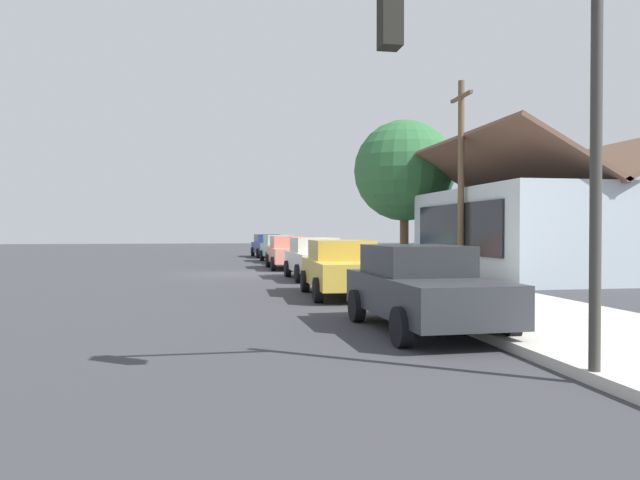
{
  "coord_description": "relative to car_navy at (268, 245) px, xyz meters",
  "views": [
    {
      "loc": [
        25.83,
        -0.97,
        1.88
      ],
      "look_at": [
        -0.32,
        3.68,
        1.44
      ],
      "focal_mm": 33.5,
      "sensor_mm": 36.0,
      "label": 1
    }
  ],
  "objects": [
    {
      "name": "ground_plane",
      "position": [
        15.82,
        -2.72,
        -0.82
      ],
      "size": [
        120.0,
        120.0,
        0.0
      ],
      "primitive_type": "plane",
      "color": "#38383D"
    },
    {
      "name": "sidewalk_curb",
      "position": [
        15.82,
        2.88,
        -0.74
      ],
      "size": [
        60.0,
        4.2,
        0.16
      ],
      "primitive_type": "cube",
      "color": "beige",
      "rests_on": "ground"
    },
    {
      "name": "car_navy",
      "position": [
        0.0,
        0.0,
        0.0
      ],
      "size": [
        4.83,
        2.19,
        1.59
      ],
      "rotation": [
        0.0,
        0.0,
        0.06
      ],
      "color": "navy",
      "rests_on": "ground"
    },
    {
      "name": "car_seafoam",
      "position": [
        6.35,
        0.1,
        -0.0
      ],
      "size": [
        4.45,
        2.08,
        1.59
      ],
      "rotation": [
        0.0,
        0.0,
        0.05
      ],
      "color": "#9ED1BC",
      "rests_on": "ground"
    },
    {
      "name": "car_coral",
      "position": [
        12.77,
        -0.1,
        -0.0
      ],
      "size": [
        4.44,
        2.03,
        1.59
      ],
      "rotation": [
        0.0,
        0.0,
        -0.0
      ],
      "color": "#EA8C75",
      "rests_on": "ground"
    },
    {
      "name": "car_ivory",
      "position": [
        19.04,
        0.16,
        -0.0
      ],
      "size": [
        4.38,
        2.11,
        1.59
      ],
      "rotation": [
        0.0,
        0.0,
        0.02
      ],
      "color": "silver",
      "rests_on": "ground"
    },
    {
      "name": "car_mustard",
      "position": [
        25.03,
        -0.06,
        -0.0
      ],
      "size": [
        4.44,
        2.19,
        1.59
      ],
      "rotation": [
        0.0,
        0.0,
        -0.03
      ],
      "color": "gold",
      "rests_on": "ground"
    },
    {
      "name": "car_charcoal",
      "position": [
        31.0,
        0.15,
        -0.0
      ],
      "size": [
        4.47,
        2.16,
        1.59
      ],
      "rotation": [
        0.0,
        0.0,
        0.03
      ],
      "color": "#2D3035",
      "rests_on": "ground"
    },
    {
      "name": "storefront_building",
      "position": [
        19.53,
        9.27,
        1.09
      ],
      "size": [
        10.5,
        7.5,
        5.56
      ],
      "color": "#ADBCC6",
      "rests_on": "ground"
    },
    {
      "name": "shade_tree",
      "position": [
        12.6,
        5.82,
        4.07
      ],
      "size": [
        5.11,
        5.11,
        7.45
      ],
      "color": "brown",
      "rests_on": "ground"
    },
    {
      "name": "traffic_light_main",
      "position": [
        35.09,
        -0.18,
        2.68
      ],
      "size": [
        0.37,
        2.79,
        5.2
      ],
      "color": "#383833",
      "rests_on": "ground"
    },
    {
      "name": "utility_pole_wooden",
      "position": [
        20.44,
        5.48,
        3.11
      ],
      "size": [
        1.8,
        0.24,
        7.5
      ],
      "color": "brown",
      "rests_on": "ground"
    },
    {
      "name": "fire_hydrant_red",
      "position": [
        25.49,
        1.48,
        -0.32
      ],
      "size": [
        0.22,
        0.22,
        0.71
      ],
      "color": "red",
      "rests_on": "sidewalk_curb"
    }
  ]
}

